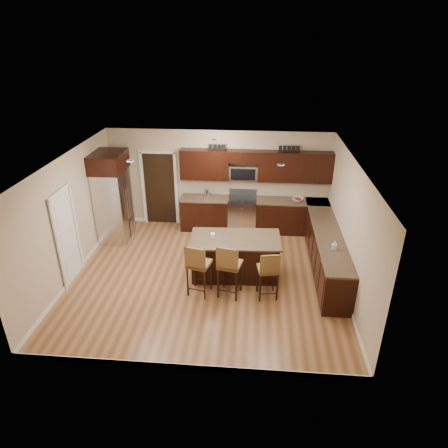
# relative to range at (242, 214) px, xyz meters

# --- Properties ---
(floor) EXTENTS (6.00, 6.00, 0.00)m
(floor) POSITION_rel_range_xyz_m (-0.68, -2.45, -0.47)
(floor) COLOR #95623B
(floor) RESTS_ON ground
(ceiling) EXTENTS (6.00, 6.00, 0.00)m
(ceiling) POSITION_rel_range_xyz_m (-0.68, -2.45, 2.23)
(ceiling) COLOR silver
(ceiling) RESTS_ON wall_back
(wall_back) EXTENTS (6.00, 0.00, 6.00)m
(wall_back) POSITION_rel_range_xyz_m (-0.68, 0.30, 0.88)
(wall_back) COLOR #C1AB8B
(wall_back) RESTS_ON floor
(wall_left) EXTENTS (0.00, 5.50, 5.50)m
(wall_left) POSITION_rel_range_xyz_m (-3.68, -2.45, 0.88)
(wall_left) COLOR #C1AB8B
(wall_left) RESTS_ON floor
(wall_right) EXTENTS (0.00, 5.50, 5.50)m
(wall_right) POSITION_rel_range_xyz_m (2.32, -2.45, 0.88)
(wall_right) COLOR #C1AB8B
(wall_right) RESTS_ON floor
(base_cabinets) EXTENTS (4.02, 3.96, 0.92)m
(base_cabinets) POSITION_rel_range_xyz_m (1.22, -1.01, -0.01)
(base_cabinets) COLOR black
(base_cabinets) RESTS_ON floor
(upper_cabinets) EXTENTS (4.00, 0.33, 0.80)m
(upper_cabinets) POSITION_rel_range_xyz_m (0.36, 0.13, 1.37)
(upper_cabinets) COLOR black
(upper_cabinets) RESTS_ON wall_back
(range) EXTENTS (0.76, 0.64, 1.11)m
(range) POSITION_rel_range_xyz_m (0.00, 0.00, 0.00)
(range) COLOR silver
(range) RESTS_ON floor
(microwave) EXTENTS (0.76, 0.31, 0.40)m
(microwave) POSITION_rel_range_xyz_m (0.00, 0.15, 1.15)
(microwave) COLOR silver
(microwave) RESTS_ON upper_cabinets
(doorway) EXTENTS (0.85, 0.03, 2.06)m
(doorway) POSITION_rel_range_xyz_m (-2.33, 0.28, 0.56)
(doorway) COLOR black
(doorway) RESTS_ON floor
(pantry_door) EXTENTS (0.03, 0.80, 2.04)m
(pantry_door) POSITION_rel_range_xyz_m (-3.66, -2.75, 0.55)
(pantry_door) COLOR white
(pantry_door) RESTS_ON floor
(letter_decor) EXTENTS (2.20, 0.03, 0.15)m
(letter_decor) POSITION_rel_range_xyz_m (0.22, 0.13, 1.82)
(letter_decor) COLOR black
(letter_decor) RESTS_ON upper_cabinets
(island) EXTENTS (2.03, 1.14, 0.92)m
(island) POSITION_rel_range_xyz_m (-0.05, -2.27, -0.04)
(island) COLOR black
(island) RESTS_ON floor
(stool_left) EXTENTS (0.54, 0.54, 1.18)m
(stool_left) POSITION_rel_range_xyz_m (-0.77, -3.12, 0.26)
(stool_left) COLOR brown
(stool_left) RESTS_ON floor
(stool_mid) EXTENTS (0.54, 0.54, 1.21)m
(stool_mid) POSITION_rel_range_xyz_m (-0.13, -3.12, 0.28)
(stool_mid) COLOR brown
(stool_mid) RESTS_ON floor
(stool_right) EXTENTS (0.47, 0.47, 1.09)m
(stool_right) POSITION_rel_range_xyz_m (0.67, -3.12, 0.21)
(stool_right) COLOR brown
(stool_right) RESTS_ON floor
(refrigerator) EXTENTS (0.79, 1.00, 2.35)m
(refrigerator) POSITION_rel_range_xyz_m (-3.30, -0.79, 0.73)
(refrigerator) COLOR silver
(refrigerator) RESTS_ON floor
(floor_mat) EXTENTS (0.86, 0.58, 0.01)m
(floor_mat) POSITION_rel_range_xyz_m (-0.59, -1.24, -0.47)
(floor_mat) COLOR brown
(floor_mat) RESTS_ON floor
(fruit_bowl) EXTENTS (0.39, 0.39, 0.07)m
(fruit_bowl) POSITION_rel_range_xyz_m (1.47, -0.00, 0.48)
(fruit_bowl) COLOR silver
(fruit_bowl) RESTS_ON base_cabinets
(soap_bottle) EXTENTS (0.09, 0.09, 0.20)m
(soap_bottle) POSITION_rel_range_xyz_m (2.02, -2.60, 0.55)
(soap_bottle) COLOR #B2B2B2
(soap_bottle) RESTS_ON base_cabinets
(canister_tall) EXTENTS (0.12, 0.12, 0.23)m
(canister_tall) POSITION_rel_range_xyz_m (-0.98, -0.00, 0.56)
(canister_tall) COLOR silver
(canister_tall) RESTS_ON base_cabinets
(canister_short) EXTENTS (0.11, 0.11, 0.15)m
(canister_short) POSITION_rel_range_xyz_m (-0.91, -0.00, 0.52)
(canister_short) COLOR silver
(canister_short) RESTS_ON base_cabinets
(island_jar) EXTENTS (0.10, 0.10, 0.10)m
(island_jar) POSITION_rel_range_xyz_m (-0.55, -2.27, 0.50)
(island_jar) COLOR white
(island_jar) RESTS_ON island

